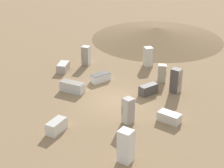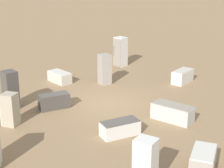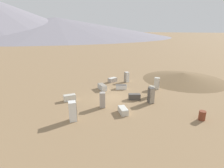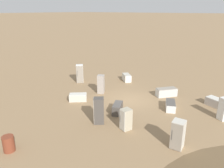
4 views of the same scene
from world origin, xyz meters
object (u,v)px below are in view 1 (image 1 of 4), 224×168
at_px(discarded_fridge_5, 101,77).
at_px(discarded_fridge_11, 176,81).
at_px(discarded_fridge_3, 126,146).
at_px(discarded_fridge_10, 86,56).
at_px(discarded_fridge_7, 148,90).
at_px(discarded_fridge_9, 63,67).
at_px(discarded_fridge_2, 128,111).
at_px(discarded_fridge_0, 162,73).
at_px(discarded_fridge_1, 72,87).
at_px(discarded_fridge_8, 56,126).
at_px(discarded_fridge_4, 169,117).
at_px(discarded_fridge_6, 148,57).

xyz_separation_m(discarded_fridge_5, discarded_fridge_11, (-5.12, 3.11, 0.62)).
bearing_deg(discarded_fridge_3, discarded_fridge_10, 136.53).
xyz_separation_m(discarded_fridge_7, discarded_fridge_9, (5.76, -5.72, -0.02)).
relative_size(discarded_fridge_2, discarded_fridge_3, 0.90).
bearing_deg(discarded_fridge_5, discarded_fridge_9, 19.84).
relative_size(discarded_fridge_5, discarded_fridge_11, 0.93).
height_order(discarded_fridge_2, discarded_fridge_7, discarded_fridge_2).
distance_m(discarded_fridge_0, discarded_fridge_1, 7.14).
xyz_separation_m(discarded_fridge_0, discarded_fridge_7, (1.67, 1.86, -0.36)).
xyz_separation_m(discarded_fridge_2, discarded_fridge_9, (3.27, -9.41, -0.53)).
bearing_deg(discarded_fridge_3, discarded_fridge_8, 178.69).
height_order(discarded_fridge_4, discarded_fridge_6, discarded_fridge_6).
xyz_separation_m(discarded_fridge_1, discarded_fridge_7, (-5.46, 1.60, -0.01)).
bearing_deg(discarded_fridge_11, discarded_fridge_0, -117.77).
relative_size(discarded_fridge_0, discarded_fridge_3, 0.75).
bearing_deg(discarded_fridge_5, discarded_fridge_1, 94.94).
bearing_deg(discarded_fridge_8, discarded_fridge_9, 123.11).
xyz_separation_m(discarded_fridge_2, discarded_fridge_5, (0.55, -6.70, -0.56)).
relative_size(discarded_fridge_6, discarded_fridge_8, 1.09).
relative_size(discarded_fridge_0, discarded_fridge_7, 0.92).
bearing_deg(discarded_fridge_5, discarded_fridge_0, -128.94).
xyz_separation_m(discarded_fridge_2, discarded_fridge_3, (1.10, 3.86, 0.10)).
relative_size(discarded_fridge_1, discarded_fridge_6, 1.13).
bearing_deg(discarded_fridge_6, discarded_fridge_9, -98.14).
bearing_deg(discarded_fridge_4, discarded_fridge_2, 130.64).
relative_size(discarded_fridge_1, discarded_fridge_10, 1.14).
relative_size(discarded_fridge_1, discarded_fridge_8, 1.23).
distance_m(discarded_fridge_3, discarded_fridge_6, 13.89).
relative_size(discarded_fridge_0, discarded_fridge_9, 0.88).
relative_size(discarded_fridge_0, discarded_fridge_8, 0.94).
xyz_separation_m(discarded_fridge_2, discarded_fridge_4, (-2.65, 0.40, -0.56)).
distance_m(discarded_fridge_1, discarded_fridge_10, 5.44).
bearing_deg(discarded_fridge_11, discarded_fridge_4, 24.65).
bearing_deg(discarded_fridge_2, discarded_fridge_9, -8.38).
bearing_deg(discarded_fridge_6, discarded_fridge_5, -68.61).
bearing_deg(discarded_fridge_0, discarded_fridge_4, 5.27).
relative_size(discarded_fridge_7, discarded_fridge_9, 0.96).
height_order(discarded_fridge_5, discarded_fridge_6, discarded_fridge_6).
distance_m(discarded_fridge_3, discarded_fridge_7, 8.39).
distance_m(discarded_fridge_8, discarded_fridge_9, 9.58).
relative_size(discarded_fridge_0, discarded_fridge_4, 0.91).
bearing_deg(discarded_fridge_8, discarded_fridge_1, 114.34).
distance_m(discarded_fridge_10, discarded_fridge_11, 8.90).
xyz_separation_m(discarded_fridge_4, discarded_fridge_5, (3.20, -7.10, -0.00)).
xyz_separation_m(discarded_fridge_1, discarded_fridge_3, (-1.86, 9.15, 0.59)).
relative_size(discarded_fridge_2, discarded_fridge_9, 1.07).
xyz_separation_m(discarded_fridge_2, discarded_fridge_6, (-4.10, -9.01, -0.03)).
bearing_deg(discarded_fridge_1, discarded_fridge_5, -21.09).
relative_size(discarded_fridge_7, discarded_fridge_10, 0.94).
bearing_deg(discarded_fridge_10, discarded_fridge_6, -161.40).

